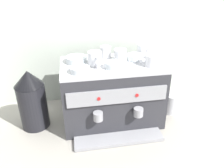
# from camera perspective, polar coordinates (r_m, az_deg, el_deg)

# --- Properties ---
(ground_plane) EXTENTS (4.00, 4.00, 0.00)m
(ground_plane) POSITION_cam_1_polar(r_m,az_deg,el_deg) (1.58, -0.00, -8.48)
(ground_plane) COLOR #9E998E
(tiled_backsplash_wall) EXTENTS (2.80, 0.03, 1.17)m
(tiled_backsplash_wall) POSITION_cam_1_polar(r_m,az_deg,el_deg) (1.64, -2.08, 15.27)
(tiled_backsplash_wall) COLOR silver
(tiled_backsplash_wall) RESTS_ON ground_plane
(espresso_machine) EXTENTS (0.62, 0.47, 0.40)m
(espresso_machine) POSITION_cam_1_polar(r_m,az_deg,el_deg) (1.47, 0.04, -2.25)
(espresso_machine) COLOR #2D2D33
(espresso_machine) RESTS_ON ground_plane
(ceramic_cup_0) EXTENTS (0.11, 0.08, 0.07)m
(ceramic_cup_0) POSITION_cam_1_polar(r_m,az_deg,el_deg) (1.35, 9.90, 5.87)
(ceramic_cup_0) COLOR white
(ceramic_cup_0) RESTS_ON espresso_machine
(ceramic_cup_1) EXTENTS (0.08, 0.12, 0.08)m
(ceramic_cup_1) POSITION_cam_1_polar(r_m,az_deg,el_deg) (1.51, 8.00, 8.48)
(ceramic_cup_1) COLOR white
(ceramic_cup_1) RESTS_ON espresso_machine
(ceramic_cup_2) EXTENTS (0.08, 0.12, 0.08)m
(ceramic_cup_2) POSITION_cam_1_polar(r_m,az_deg,el_deg) (1.41, 2.02, 7.29)
(ceramic_cup_2) COLOR white
(ceramic_cup_2) RESTS_ON espresso_machine
(ceramic_cup_3) EXTENTS (0.08, 0.10, 0.08)m
(ceramic_cup_3) POSITION_cam_1_polar(r_m,az_deg,el_deg) (1.45, -1.58, 7.97)
(ceramic_cup_3) COLOR white
(ceramic_cup_3) RESTS_ON espresso_machine
(ceramic_cup_4) EXTENTS (0.08, 0.13, 0.08)m
(ceramic_cup_4) POSITION_cam_1_polar(r_m,az_deg,el_deg) (1.35, -4.31, 6.40)
(ceramic_cup_4) COLOR white
(ceramic_cup_4) RESTS_ON espresso_machine
(ceramic_bowl_0) EXTENTS (0.13, 0.13, 0.04)m
(ceramic_bowl_0) POSITION_cam_1_polar(r_m,az_deg,el_deg) (1.41, -8.97, 6.14)
(ceramic_bowl_0) COLOR silver
(ceramic_bowl_0) RESTS_ON espresso_machine
(ceramic_bowl_1) EXTENTS (0.10, 0.10, 0.04)m
(ceramic_bowl_1) POSITION_cam_1_polar(r_m,az_deg,el_deg) (1.31, 0.28, 4.81)
(ceramic_bowl_1) COLOR silver
(ceramic_bowl_1) RESTS_ON espresso_machine
(ceramic_bowl_2) EXTENTS (0.11, 0.11, 0.03)m
(ceramic_bowl_2) POSITION_cam_1_polar(r_m,az_deg,el_deg) (1.27, -8.07, 3.58)
(ceramic_bowl_2) COLOR silver
(ceramic_bowl_2) RESTS_ON espresso_machine
(ceramic_bowl_3) EXTENTS (0.10, 0.10, 0.04)m
(ceramic_bowl_3) POSITION_cam_1_polar(r_m,az_deg,el_deg) (1.44, 5.82, 6.72)
(ceramic_bowl_3) COLOR silver
(ceramic_bowl_3) RESTS_ON espresso_machine
(coffee_grinder) EXTENTS (0.18, 0.18, 0.39)m
(coffee_grinder) POSITION_cam_1_polar(r_m,az_deg,el_deg) (1.49, -19.57, -3.66)
(coffee_grinder) COLOR black
(coffee_grinder) RESTS_ON ground_plane
(milk_pitcher) EXTENTS (0.10, 0.10, 0.14)m
(milk_pitcher) POSITION_cam_1_polar(r_m,az_deg,el_deg) (1.66, 14.55, -4.69)
(milk_pitcher) COLOR #B7B7BC
(milk_pitcher) RESTS_ON ground_plane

